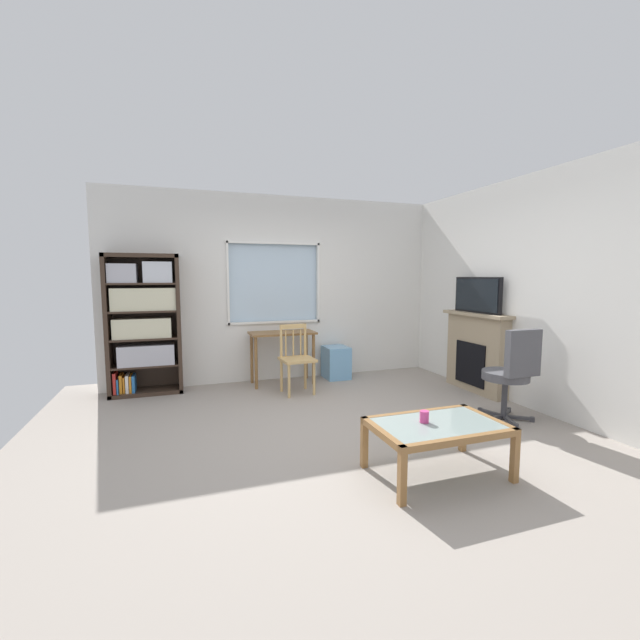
% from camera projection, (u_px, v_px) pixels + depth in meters
% --- Properties ---
extents(ground, '(5.86, 5.48, 0.02)m').
position_uv_depth(ground, '(329.00, 430.00, 4.13)').
color(ground, '#9E9389').
extents(wall_back_with_window, '(4.86, 0.15, 2.70)m').
position_uv_depth(wall_back_with_window, '(277.00, 289.00, 6.10)').
color(wall_back_with_window, silver).
rests_on(wall_back_with_window, ground).
extents(wall_right, '(0.12, 4.68, 2.70)m').
position_uv_depth(wall_right, '(529.00, 292.00, 4.80)').
color(wall_right, silver).
rests_on(wall_right, ground).
extents(bookshelf, '(0.90, 0.38, 1.82)m').
position_uv_depth(bookshelf, '(144.00, 320.00, 5.31)').
color(bookshelf, '#38281E').
rests_on(bookshelf, ground).
extents(desk_under_window, '(0.92, 0.44, 0.75)m').
position_uv_depth(desk_under_window, '(282.00, 341.00, 5.84)').
color(desk_under_window, brown).
rests_on(desk_under_window, ground).
extents(wooden_chair, '(0.44, 0.43, 0.90)m').
position_uv_depth(wooden_chair, '(296.00, 358.00, 5.39)').
color(wooden_chair, tan).
rests_on(wooden_chair, ground).
extents(plastic_drawer_unit, '(0.35, 0.40, 0.48)m').
position_uv_depth(plastic_drawer_unit, '(336.00, 362.00, 6.20)').
color(plastic_drawer_unit, '#72ADDB').
rests_on(plastic_drawer_unit, ground).
extents(fireplace, '(0.26, 1.11, 1.06)m').
position_uv_depth(fireplace, '(476.00, 352.00, 5.46)').
color(fireplace, tan).
rests_on(fireplace, ground).
extents(tv, '(0.06, 0.83, 0.47)m').
position_uv_depth(tv, '(477.00, 295.00, 5.37)').
color(tv, black).
rests_on(tv, fireplace).
extents(office_chair, '(0.56, 0.58, 1.00)m').
position_uv_depth(office_chair, '(512.00, 370.00, 4.29)').
color(office_chair, '#4C4C51').
rests_on(office_chair, ground).
extents(coffee_table, '(1.00, 0.64, 0.41)m').
position_uv_depth(coffee_table, '(437.00, 430.00, 3.15)').
color(coffee_table, '#8C9E99').
rests_on(coffee_table, ground).
extents(sippy_cup, '(0.07, 0.07, 0.09)m').
position_uv_depth(sippy_cup, '(424.00, 417.00, 3.15)').
color(sippy_cup, '#DB3D84').
rests_on(sippy_cup, coffee_table).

